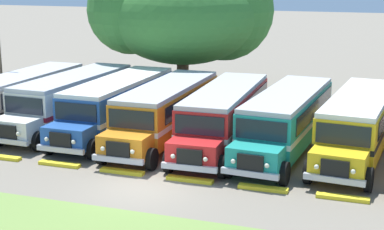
# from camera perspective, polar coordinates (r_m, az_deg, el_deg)

# --- Properties ---
(ground_plane) EXTENTS (220.00, 220.00, 0.00)m
(ground_plane) POSITION_cam_1_polar(r_m,az_deg,el_deg) (23.81, -4.88, -7.12)
(ground_plane) COLOR slate
(parked_bus_slot_0) EXTENTS (2.79, 10.85, 2.82)m
(parked_bus_slot_0) POSITION_cam_1_polar(r_m,az_deg,el_deg) (34.67, -16.26, 1.76)
(parked_bus_slot_0) COLOR #9E9993
(parked_bus_slot_0) RESTS_ON ground_plane
(parked_bus_slot_1) EXTENTS (3.06, 10.89, 2.82)m
(parked_bus_slot_1) POSITION_cam_1_polar(r_m,az_deg,el_deg) (33.59, -11.56, 1.66)
(parked_bus_slot_1) COLOR silver
(parked_bus_slot_1) RESTS_ON ground_plane
(parked_bus_slot_2) EXTENTS (2.81, 10.86, 2.82)m
(parked_bus_slot_2) POSITION_cam_1_polar(r_m,az_deg,el_deg) (31.88, -7.24, 1.18)
(parked_bus_slot_2) COLOR #23519E
(parked_bus_slot_2) RESTS_ON ground_plane
(parked_bus_slot_3) EXTENTS (2.69, 10.84, 2.82)m
(parked_bus_slot_3) POSITION_cam_1_polar(r_m,az_deg,el_deg) (30.25, -2.48, 0.60)
(parked_bus_slot_3) COLOR orange
(parked_bus_slot_3) RESTS_ON ground_plane
(parked_bus_slot_4) EXTENTS (2.92, 10.87, 2.82)m
(parked_bus_slot_4) POSITION_cam_1_polar(r_m,az_deg,el_deg) (29.29, 3.15, 0.15)
(parked_bus_slot_4) COLOR red
(parked_bus_slot_4) RESTS_ON ground_plane
(parked_bus_slot_5) EXTENTS (3.36, 10.94, 2.82)m
(parked_bus_slot_5) POSITION_cam_1_polar(r_m,az_deg,el_deg) (28.71, 9.16, -0.29)
(parked_bus_slot_5) COLOR teal
(parked_bus_slot_5) RESTS_ON ground_plane
(parked_bus_slot_6) EXTENTS (3.52, 10.97, 2.82)m
(parked_bus_slot_6) POSITION_cam_1_polar(r_m,az_deg,el_deg) (28.72, 15.89, -0.64)
(parked_bus_slot_6) COLOR yellow
(parked_bus_slot_6) RESTS_ON ground_plane
(curb_wheelstop_1) EXTENTS (2.00, 0.36, 0.15)m
(curb_wheelstop_1) POSITION_cam_1_polar(r_m,az_deg,el_deg) (28.72, -18.03, -3.92)
(curb_wheelstop_1) COLOR yellow
(curb_wheelstop_1) RESTS_ON ground_plane
(curb_wheelstop_2) EXTENTS (2.00, 0.36, 0.15)m
(curb_wheelstop_2) POSITION_cam_1_polar(r_m,az_deg,el_deg) (27.02, -12.75, -4.68)
(curb_wheelstop_2) COLOR yellow
(curb_wheelstop_2) RESTS_ON ground_plane
(curb_wheelstop_3) EXTENTS (2.00, 0.36, 0.15)m
(curb_wheelstop_3) POSITION_cam_1_polar(r_m,az_deg,el_deg) (25.59, -6.81, -5.48)
(curb_wheelstop_3) COLOR yellow
(curb_wheelstop_3) RESTS_ON ground_plane
(curb_wheelstop_4) EXTENTS (2.00, 0.36, 0.15)m
(curb_wheelstop_4) POSITION_cam_1_polar(r_m,az_deg,el_deg) (24.47, -0.22, -6.29)
(curb_wheelstop_4) COLOR yellow
(curb_wheelstop_4) RESTS_ON ground_plane
(curb_wheelstop_5) EXTENTS (2.00, 0.36, 0.15)m
(curb_wheelstop_5) POSITION_cam_1_polar(r_m,az_deg,el_deg) (23.70, 6.91, -7.08)
(curb_wheelstop_5) COLOR yellow
(curb_wheelstop_5) RESTS_ON ground_plane
(curb_wheelstop_6) EXTENTS (2.00, 0.36, 0.15)m
(curb_wheelstop_6) POSITION_cam_1_polar(r_m,az_deg,el_deg) (23.32, 14.42, -7.79)
(curb_wheelstop_6) COLOR yellow
(curb_wheelstop_6) RESTS_ON ground_plane
(broad_shade_tree) EXTENTS (11.90, 10.90, 9.48)m
(broad_shade_tree) POSITION_cam_1_polar(r_m,az_deg,el_deg) (39.49, -0.52, 10.08)
(broad_shade_tree) COLOR brown
(broad_shade_tree) RESTS_ON ground_plane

